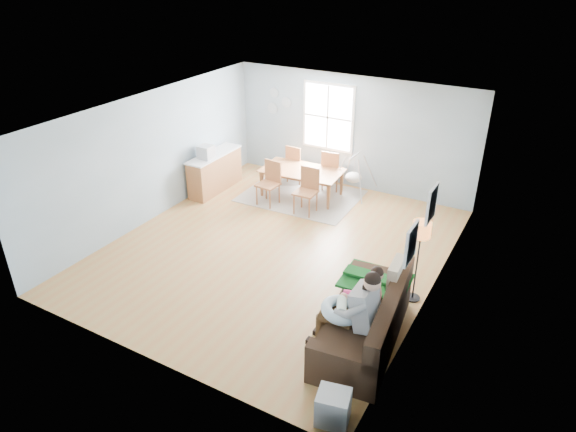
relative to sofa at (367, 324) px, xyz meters
The scene contains 22 objects.
room 3.66m from the sofa, 147.03° to the left, with size 8.40×9.40×3.90m.
window 6.12m from the sofa, 121.45° to the left, with size 1.32×0.08×1.62m.
pictures 1.69m from the sofa, 52.26° to the left, with size 0.05×1.34×0.74m.
wall_plates 6.98m from the sofa, 131.53° to the left, with size 0.67×0.02×0.66m.
sofa is the anchor object (origin of this frame).
green_throw 0.81m from the sofa, 103.39° to the left, with size 1.04×0.85×0.04m, color #124E1F.
beige_pillow 0.82m from the sofa, 75.08° to the left, with size 0.15×0.54×0.54m, color beige.
father 0.58m from the sofa, 107.27° to the right, with size 1.01×0.47×1.46m.
nursing_pillow 0.60m from the sofa, 127.39° to the right, with size 0.58×0.58×0.16m, color silver.
infant 0.64m from the sofa, 131.32° to the right, with size 0.24×0.40×0.15m.
toddler 0.52m from the sofa, 117.42° to the left, with size 0.64×0.40×0.96m.
floor_lamp 1.65m from the sofa, 78.27° to the left, with size 0.29×0.29×1.45m.
storage_cube 1.58m from the sofa, 83.62° to the right, with size 0.47×0.43×0.44m.
rug 5.14m from the sofa, 129.10° to the left, with size 2.63×2.00×0.01m, color #A49F95.
dining_table 5.13m from the sofa, 129.10° to the left, with size 1.86×1.04×0.65m, color brown.
chair_sw 4.97m from the sofa, 137.91° to the left, with size 0.49×0.49×1.00m.
chair_se 4.34m from the sofa, 129.27° to the left, with size 0.47×0.47×1.02m.
chair_nw 5.94m from the sofa, 128.99° to the left, with size 0.47×0.47×0.97m.
chair_ne 5.41m from the sofa, 120.89° to the left, with size 0.50×0.50×1.01m.
counter 6.18m from the sofa, 147.63° to the left, with size 0.50×1.64×0.92m.
monitor 6.05m from the sofa, 150.06° to the left, with size 0.33×0.31×0.30m.
baby_swing 5.23m from the sofa, 115.27° to the left, with size 0.98×1.00×0.96m.
Camera 1 is at (4.42, -7.37, 5.21)m, focal length 32.00 mm.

